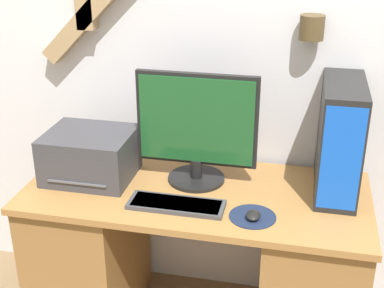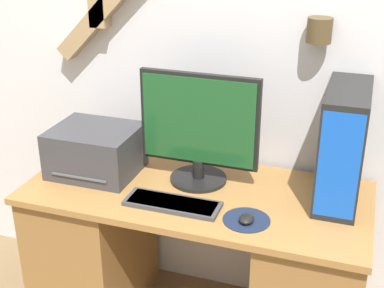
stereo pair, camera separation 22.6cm
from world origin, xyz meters
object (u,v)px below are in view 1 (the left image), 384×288
at_px(keyboard, 176,204).
at_px(monitor, 197,127).
at_px(mouse, 253,215).
at_px(printer, 90,155).
at_px(computer_tower, 339,138).

bearing_deg(keyboard, monitor, 82.89).
distance_m(monitor, mouse, 0.47).
xyz_separation_m(keyboard, mouse, (0.32, -0.03, 0.01)).
bearing_deg(printer, monitor, 8.73).
height_order(monitor, keyboard, monitor).
bearing_deg(mouse, printer, 164.72).
bearing_deg(computer_tower, mouse, -134.24).
bearing_deg(printer, mouse, -15.28).
xyz_separation_m(mouse, computer_tower, (0.32, 0.33, 0.22)).
distance_m(keyboard, computer_tower, 0.74).
height_order(monitor, mouse, monitor).
bearing_deg(computer_tower, monitor, -175.93).
bearing_deg(monitor, printer, -171.27).
height_order(keyboard, computer_tower, computer_tower).
bearing_deg(mouse, keyboard, 174.68).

